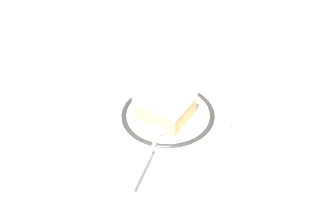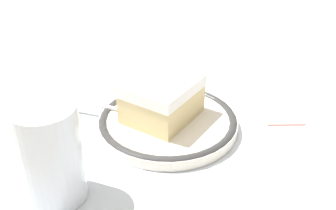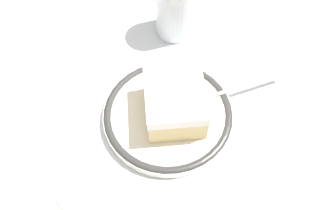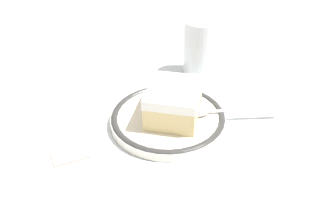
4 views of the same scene
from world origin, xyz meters
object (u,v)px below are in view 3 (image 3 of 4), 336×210
at_px(spoon, 210,96).
at_px(cup, 176,9).
at_px(cake_slice, 175,102).
at_px(sugar_packet, 79,195).
at_px(plate, 168,115).

bearing_deg(spoon, cup, -102.51).
relative_size(cake_slice, sugar_packet, 2.24).
height_order(cake_slice, cup, cup).
xyz_separation_m(cup, sugar_packet, (0.24, 0.18, -0.04)).
bearing_deg(plate, cake_slice, 154.24).
distance_m(spoon, sugar_packet, 0.21).
bearing_deg(plate, spoon, 172.47).
xyz_separation_m(spoon, cup, (-0.03, -0.15, 0.03)).
distance_m(cake_slice, cup, 0.17).
relative_size(plate, sugar_packet, 3.52).
height_order(plate, spoon, spoon).
height_order(cup, sugar_packet, cup).
bearing_deg(plate, cup, -124.38).
bearing_deg(cake_slice, cup, -121.34).
xyz_separation_m(cake_slice, sugar_packet, (0.16, 0.04, -0.04)).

